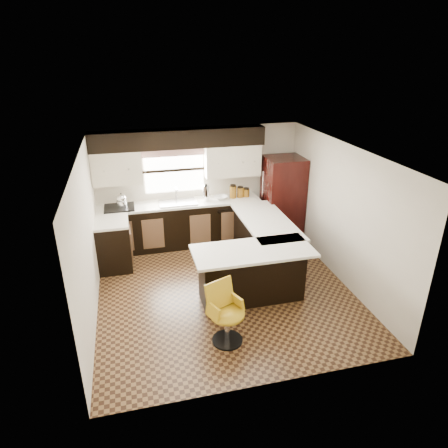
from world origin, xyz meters
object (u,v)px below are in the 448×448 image
object	(u,v)px
bar_chair	(227,315)
peninsula_return	(251,274)
peninsula_long	(262,244)
refrigerator	(282,199)

from	to	relation	value
bar_chair	peninsula_return	bearing A→B (deg)	32.64
peninsula_return	bar_chair	distance (m)	1.16
peninsula_long	peninsula_return	xyz separation A→B (m)	(-0.53, -0.97, 0.00)
peninsula_return	bar_chair	world-z (taller)	peninsula_return
refrigerator	bar_chair	world-z (taller)	refrigerator
peninsula_long	bar_chair	size ratio (longest dim) A/B	2.17
peninsula_long	refrigerator	distance (m)	1.41
refrigerator	bar_chair	xyz separation A→B (m)	(-1.97, -3.01, -0.45)
bar_chair	refrigerator	bearing A→B (deg)	33.59
refrigerator	peninsula_long	bearing A→B (deg)	-126.43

